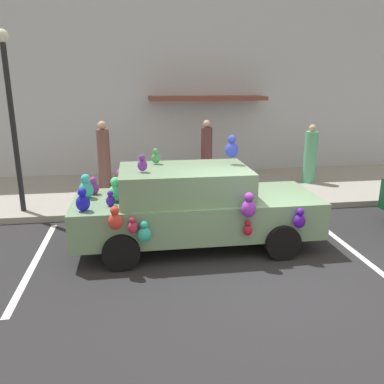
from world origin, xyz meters
TOP-DOWN VIEW (x-y plane):
  - ground_plane at (0.00, 0.00)m, footprint 60.00×60.00m
  - sidewalk at (0.00, 5.00)m, footprint 24.00×4.00m
  - storefront_building at (0.00, 7.14)m, footprint 24.00×1.25m
  - parking_stripe_front at (1.93, 1.00)m, footprint 0.12×3.60m
  - parking_stripe_rear at (-3.91, 1.00)m, footprint 0.12×3.60m
  - plush_covered_car at (-1.03, 1.30)m, footprint 4.59×2.01m
  - teddy_bear_on_sidewalk at (0.89, 3.84)m, footprint 0.36×0.30m
  - street_lamp_post at (-4.72, 3.50)m, footprint 0.28×0.28m
  - pedestrian_near_shopfront at (3.03, 5.03)m, footprint 0.38×0.38m
  - pedestrian_walking_past at (-2.92, 5.14)m, footprint 0.35×0.35m
  - pedestrian_by_lamp at (-0.01, 5.39)m, footprint 0.33×0.33m

SIDE VIEW (x-z plane):
  - ground_plane at x=0.00m, z-range 0.00..0.00m
  - parking_stripe_front at x=1.93m, z-range 0.00..0.01m
  - parking_stripe_rear at x=-3.91m, z-range 0.00..0.01m
  - sidewalk at x=0.00m, z-range 0.00..0.15m
  - teddy_bear_on_sidewalk at x=0.89m, z-range 0.12..0.82m
  - plush_covered_car at x=-1.03m, z-range -0.25..1.86m
  - pedestrian_near_shopfront at x=3.03m, z-range 0.08..1.79m
  - pedestrian_by_lamp at x=-0.01m, z-range 0.09..1.94m
  - pedestrian_walking_past at x=-2.92m, z-range 0.09..1.98m
  - street_lamp_post at x=-4.72m, z-range 0.59..4.57m
  - storefront_building at x=0.00m, z-range -0.01..6.39m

